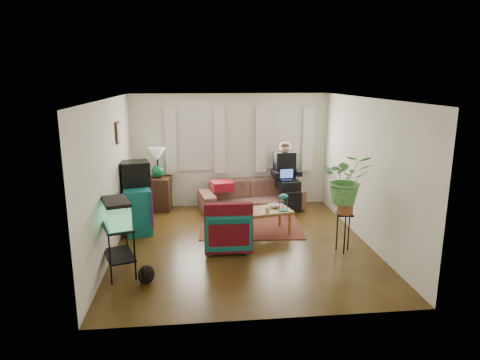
{
  "coord_description": "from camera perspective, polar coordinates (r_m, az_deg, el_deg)",
  "views": [
    {
      "loc": [
        -0.82,
        -7.22,
        2.93
      ],
      "look_at": [
        0.0,
        0.4,
        1.1
      ],
      "focal_mm": 32.0,
      "sensor_mm": 36.0,
      "label": 1
    }
  ],
  "objects": [
    {
      "name": "crt_tv",
      "position": [
        8.58,
        -13.86,
        0.87
      ],
      "size": [
        0.64,
        0.61,
        0.47
      ],
      "primitive_type": "cube",
      "rotation": [
        0.0,
        0.0,
        0.24
      ],
      "color": "black",
      "rests_on": "dresser"
    },
    {
      "name": "bowl",
      "position": [
        8.42,
        4.57,
        -3.43
      ],
      "size": [
        0.26,
        0.26,
        0.06
      ],
      "primitive_type": "imported",
      "rotation": [
        0.0,
        0.0,
        0.21
      ],
      "color": "white",
      "rests_on": "coffee_table"
    },
    {
      "name": "seated_person",
      "position": [
        9.89,
        6.16,
        0.26
      ],
      "size": [
        0.68,
        0.79,
        1.38
      ],
      "primitive_type": null,
      "rotation": [
        0.0,
        0.0,
        0.16
      ],
      "color": "black",
      "rests_on": "sofa"
    },
    {
      "name": "area_rug",
      "position": [
        8.74,
        1.41,
        -6.11
      ],
      "size": [
        2.13,
        1.76,
        0.01
      ],
      "primitive_type": "cube",
      "rotation": [
        0.0,
        0.0,
        -0.08
      ],
      "color": "brown",
      "rests_on": "floor"
    },
    {
      "name": "coffee_table",
      "position": [
        8.3,
        2.84,
        -5.55
      ],
      "size": [
        1.23,
        0.84,
        0.47
      ],
      "primitive_type": "cube",
      "rotation": [
        0.0,
        0.0,
        0.21
      ],
      "color": "brown",
      "rests_on": "floor"
    },
    {
      "name": "table_lamp",
      "position": [
        9.7,
        -10.94,
        2.18
      ],
      "size": [
        0.42,
        0.42,
        0.69
      ],
      "primitive_type": null,
      "rotation": [
        0.0,
        0.0,
        -0.1
      ],
      "color": "white",
      "rests_on": "side_table"
    },
    {
      "name": "serape_throw",
      "position": [
        7.18,
        -1.55,
        -5.74
      ],
      "size": [
        0.82,
        0.2,
        0.67
      ],
      "primitive_type": "cube",
      "rotation": [
        0.0,
        0.0,
        -0.01
      ],
      "color": "#9E0A0A",
      "rests_on": "armchair"
    },
    {
      "name": "window_left",
      "position": [
        9.8,
        -5.98,
        5.26
      ],
      "size": [
        1.08,
        0.04,
        1.38
      ],
      "primitive_type": "cube",
      "color": "white",
      "rests_on": "wall_back"
    },
    {
      "name": "aquarium_stand",
      "position": [
        6.82,
        -15.83,
        -8.97
      ],
      "size": [
        0.6,
        0.79,
        0.78
      ],
      "primitive_type": "cube",
      "rotation": [
        0.0,
        0.0,
        0.33
      ],
      "color": "black",
      "rests_on": "floor"
    },
    {
      "name": "cup_a",
      "position": [
        8.03,
        1.41,
        -4.06
      ],
      "size": [
        0.15,
        0.15,
        0.1
      ],
      "primitive_type": "imported",
      "rotation": [
        0.0,
        0.0,
        0.21
      ],
      "color": "white",
      "rests_on": "coffee_table"
    },
    {
      "name": "snack_tray",
      "position": [
        8.26,
        0.48,
        -3.78
      ],
      "size": [
        0.41,
        0.41,
        0.04
      ],
      "primitive_type": "cylinder",
      "rotation": [
        0.0,
        0.0,
        0.21
      ],
      "color": "#B21414",
      "rests_on": "coffee_table"
    },
    {
      "name": "armchair",
      "position": [
        7.53,
        -1.7,
        -6.18
      ],
      "size": [
        0.8,
        0.75,
        0.81
      ],
      "primitive_type": "imported",
      "rotation": [
        0.0,
        0.0,
        3.13
      ],
      "color": "#12656D",
      "rests_on": "floor"
    },
    {
      "name": "picture_frame",
      "position": [
        8.25,
        -15.91,
        6.09
      ],
      "size": [
        0.04,
        0.32,
        0.4
      ],
      "primitive_type": "cube",
      "color": "#3D2616",
      "rests_on": "wall_left"
    },
    {
      "name": "curtains_right",
      "position": [
        9.94,
        5.97,
        5.38
      ],
      "size": [
        1.36,
        0.06,
        1.5
      ],
      "primitive_type": "cube",
      "color": "white",
      "rests_on": "wall_back"
    },
    {
      "name": "dresser",
      "position": [
        8.66,
        -13.66,
        -3.67
      ],
      "size": [
        0.71,
        1.07,
        0.89
      ],
      "primitive_type": "cube",
      "rotation": [
        0.0,
        0.0,
        0.24
      ],
      "color": "#135472",
      "rests_on": "floor"
    },
    {
      "name": "floor",
      "position": [
        7.84,
        0.32,
        -8.53
      ],
      "size": [
        4.5,
        5.0,
        0.01
      ],
      "primitive_type": "cube",
      "color": "#4F2B14",
      "rests_on": "ground"
    },
    {
      "name": "window_right",
      "position": [
        10.02,
        5.87,
        5.44
      ],
      "size": [
        1.08,
        0.04,
        1.38
      ],
      "primitive_type": "cube",
      "color": "white",
      "rests_on": "wall_back"
    },
    {
      "name": "potted_plant",
      "position": [
        7.39,
        13.98,
        -0.87
      ],
      "size": [
        0.87,
        0.79,
        0.87
      ],
      "primitive_type": "imported",
      "rotation": [
        0.0,
        0.0,
        -0.15
      ],
      "color": "#599947",
      "rests_on": "plant_stand"
    },
    {
      "name": "wall_back",
      "position": [
        9.9,
        -1.3,
        3.94
      ],
      "size": [
        4.5,
        0.01,
        2.6
      ],
      "primitive_type": "cube",
      "color": "silver",
      "rests_on": "floor"
    },
    {
      "name": "wall_right",
      "position": [
        8.02,
        16.52,
        1.13
      ],
      "size": [
        0.01,
        5.0,
        2.6
      ],
      "primitive_type": "cube",
      "color": "silver",
      "rests_on": "floor"
    },
    {
      "name": "side_table",
      "position": [
        9.85,
        -10.76,
        -1.83
      ],
      "size": [
        0.56,
        0.56,
        0.76
      ],
      "primitive_type": "cube",
      "rotation": [
        0.0,
        0.0,
        -0.1
      ],
      "color": "#382215",
      "rests_on": "floor"
    },
    {
      "name": "curtains_left",
      "position": [
        9.72,
        -5.98,
        5.2
      ],
      "size": [
        1.36,
        0.06,
        1.5
      ],
      "primitive_type": "cube",
      "color": "white",
      "rests_on": "wall_back"
    },
    {
      "name": "cup_b",
      "position": [
        8.07,
        3.67,
        -4.03
      ],
      "size": [
        0.12,
        0.12,
        0.1
      ],
      "primitive_type": "imported",
      "rotation": [
        0.0,
        0.0,
        0.21
      ],
      "color": "beige",
      "rests_on": "coffee_table"
    },
    {
      "name": "wall_front",
      "position": [
        5.07,
        3.52,
        -5.4
      ],
      "size": [
        4.5,
        0.01,
        2.6
      ],
      "primitive_type": "cube",
      "color": "silver",
      "rests_on": "floor"
    },
    {
      "name": "plant_stand",
      "position": [
        7.63,
        13.63,
        -6.81
      ],
      "size": [
        0.33,
        0.33,
        0.68
      ],
      "primitive_type": "cube",
      "rotation": [
        0.0,
        0.0,
        -0.15
      ],
      "color": "black",
      "rests_on": "floor"
    },
    {
      "name": "black_cat",
      "position": [
        6.54,
        -12.4,
        -11.98
      ],
      "size": [
        0.29,
        0.4,
        0.32
      ],
      "primitive_type": "ellipsoid",
      "rotation": [
        0.0,
        0.0,
        0.12
      ],
      "color": "black",
      "rests_on": "floor"
    },
    {
      "name": "sofa",
      "position": [
        9.68,
        1.5,
        -1.4
      ],
      "size": [
        2.43,
        1.26,
        0.91
      ],
      "primitive_type": "imported",
      "rotation": [
        0.0,
        0.0,
        0.16
      ],
      "color": "brown",
      "rests_on": "floor"
    },
    {
      "name": "birdcage",
      "position": [
        8.19,
        5.81,
        -2.96
      ],
      "size": [
        0.22,
        0.22,
        0.33
      ],
      "primitive_type": null,
      "rotation": [
        0.0,
        0.0,
        0.21
      ],
      "color": "#115B6B",
      "rests_on": "coffee_table"
    },
    {
      "name": "aquarium",
      "position": [
        6.62,
        -16.16,
        -4.18
      ],
      "size": [
        0.54,
        0.72,
        0.41
      ],
      "primitive_type": "cube",
      "rotation": [
        0.0,
        0.0,
        0.33
      ],
      "color": "#7FD899",
      "rests_on": "aquarium_stand"
    },
    {
      "name": "ceiling",
      "position": [
        7.28,
        0.34,
        10.82
      ],
      "size": [
        4.5,
        5.0,
        0.01
      ],
      "primitive_type": "cube",
      "color": "white",
      "rests_on": "wall_back"
    },
    {
      "name": "wall_left",
      "position": [
        7.54,
        -16.91,
        0.35
      ],
      "size": [
        0.01,
        5.0,
        2.6
      ],
      "primitive_type": "cube",
      "color": "silver",
      "rests_on": "floor"
    }
  ]
}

